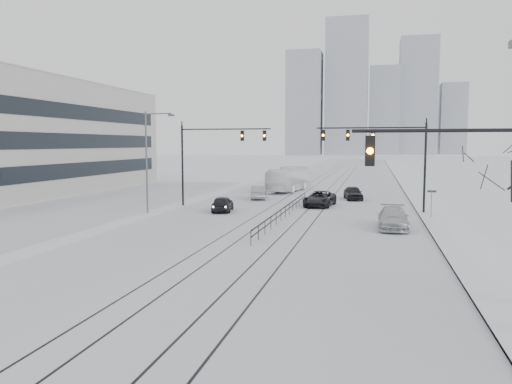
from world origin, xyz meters
name	(u,v)px	position (x,y,z in m)	size (l,w,h in m)	color
road	(322,187)	(0.00, 60.00, 0.01)	(22.00, 260.00, 0.02)	silver
sidewalk_east	(421,189)	(13.50, 60.00, 0.08)	(5.00, 260.00, 0.16)	white
curb	(403,189)	(11.05, 60.00, 0.06)	(0.10, 260.00, 0.12)	gray
parking_strip	(102,204)	(-20.00, 35.00, 0.01)	(14.00, 60.00, 0.03)	silver
tram_rails	(302,204)	(0.00, 40.00, 0.02)	(5.30, 180.00, 0.01)	black
skyline	(371,99)	(5.02, 273.63, 30.65)	(96.00, 48.00, 72.00)	#9B9FAA
traffic_mast_near	(493,196)	(10.79, 6.00, 4.56)	(6.10, 0.37, 7.00)	black
traffic_mast_ne	(386,148)	(8.15, 34.99, 5.76)	(9.60, 0.37, 8.00)	black
traffic_mast_nw	(211,150)	(-8.52, 36.00, 5.57)	(9.10, 0.37, 8.00)	black
street_light_west	(150,155)	(-12.20, 30.00, 5.21)	(2.73, 0.25, 9.00)	#595B60
median_fence	(285,212)	(0.00, 30.00, 0.53)	(0.06, 24.00, 1.00)	black
street_sign	(431,200)	(11.80, 32.00, 1.61)	(0.70, 0.06, 2.40)	#595B60
sedan_sb_inner	(223,204)	(-6.23, 32.41, 0.72)	(1.70, 4.23, 1.44)	black
sedan_sb_outer	(259,192)	(-5.34, 43.32, 0.74)	(1.58, 4.52, 1.49)	#9A9CA1
sedan_nb_front	(320,199)	(2.00, 38.32, 0.75)	(2.49, 5.41, 1.50)	black
sedan_nb_right	(393,218)	(8.59, 26.45, 0.77)	(2.16, 5.32, 1.54)	#B2B6BA
sedan_nb_far	(353,193)	(4.97, 45.06, 0.74)	(1.75, 4.36, 1.48)	black
box_truck	(289,179)	(-3.55, 53.33, 1.56)	(2.62, 11.21, 3.12)	white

